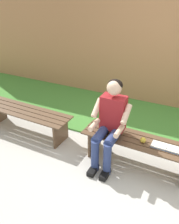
{
  "coord_description": "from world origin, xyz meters",
  "views": [
    {
      "loc": [
        -0.66,
        2.94,
        2.49
      ],
      "look_at": [
        0.67,
        0.15,
        0.77
      ],
      "focal_mm": 41.55,
      "sensor_mm": 36.0,
      "label": 1
    }
  ],
  "objects_px": {
    "person_seated": "(110,121)",
    "bench_near": "(137,146)",
    "book_open": "(167,148)",
    "bench_far": "(26,116)",
    "apple": "(143,140)"
  },
  "relations": [
    {
      "from": "book_open",
      "to": "person_seated",
      "type": "bearing_deg",
      "value": 7.4
    },
    {
      "from": "bench_far",
      "to": "book_open",
      "type": "distance_m",
      "value": 2.32
    },
    {
      "from": "person_seated",
      "to": "bench_near",
      "type": "bearing_deg",
      "value": -165.88
    },
    {
      "from": "bench_near",
      "to": "bench_far",
      "type": "xyz_separation_m",
      "value": [
        1.92,
        0.0,
        0.0
      ]
    },
    {
      "from": "bench_far",
      "to": "book_open",
      "type": "relative_size",
      "value": 3.87
    },
    {
      "from": "person_seated",
      "to": "book_open",
      "type": "height_order",
      "value": "person_seated"
    },
    {
      "from": "bench_near",
      "to": "person_seated",
      "type": "xyz_separation_m",
      "value": [
        0.39,
        0.1,
        0.35
      ]
    },
    {
      "from": "bench_near",
      "to": "bench_far",
      "type": "distance_m",
      "value": 1.92
    },
    {
      "from": "bench_far",
      "to": "apple",
      "type": "xyz_separation_m",
      "value": [
        -2.0,
        0.04,
        0.14
      ]
    },
    {
      "from": "bench_near",
      "to": "bench_far",
      "type": "bearing_deg",
      "value": 0.0
    },
    {
      "from": "bench_near",
      "to": "apple",
      "type": "distance_m",
      "value": 0.16
    },
    {
      "from": "bench_near",
      "to": "person_seated",
      "type": "height_order",
      "value": "person_seated"
    },
    {
      "from": "bench_near",
      "to": "apple",
      "type": "relative_size",
      "value": 20.31
    },
    {
      "from": "bench_near",
      "to": "book_open",
      "type": "relative_size",
      "value": 3.82
    },
    {
      "from": "person_seated",
      "to": "apple",
      "type": "distance_m",
      "value": 0.51
    }
  ]
}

